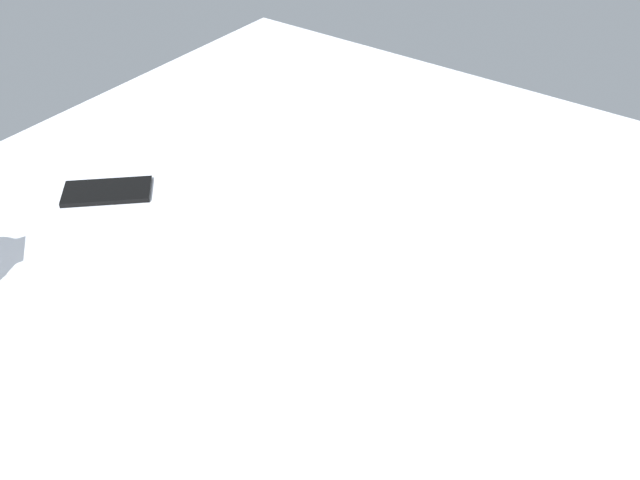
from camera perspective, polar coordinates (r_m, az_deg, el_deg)
The scene contains 2 objects.
bed_mattress at distance 101.61cm, azimuth 10.59°, elevation -10.54°, with size 180.00×140.00×18.00cm, color #B7BCC6.
cell_phone at distance 122.38cm, azimuth -16.44°, elevation 3.69°, with size 6.80×14.00×0.80cm, color black.
Camera 1 is at (23.77, -64.69, 83.67)cm, focal length 40.59 mm.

